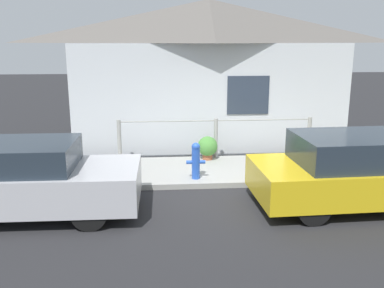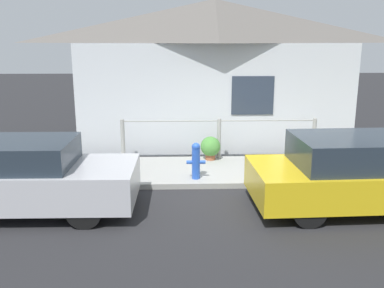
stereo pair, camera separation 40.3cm
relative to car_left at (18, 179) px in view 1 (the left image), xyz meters
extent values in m
plane|color=#262628|center=(3.90, 1.09, -0.67)|extent=(60.00, 60.00, 0.00)
cube|color=#9E9E99|center=(3.90, 2.15, -0.61)|extent=(24.00, 2.12, 0.12)
cube|color=silver|center=(3.90, 3.75, 0.80)|extent=(7.37, 0.12, 2.94)
cube|color=#2D3847|center=(4.82, 3.68, 0.95)|extent=(1.10, 0.04, 1.00)
pyramid|color=#605B56|center=(3.90, 4.79, 2.85)|extent=(7.77, 2.20, 1.16)
cylinder|color=#999993|center=(1.50, 3.05, -0.05)|extent=(0.10, 0.10, 1.01)
cylinder|color=#999993|center=(3.90, 3.05, -0.05)|extent=(0.10, 0.10, 1.01)
cylinder|color=#999993|center=(6.30, 3.05, -0.05)|extent=(0.10, 0.10, 1.01)
cylinder|color=#999993|center=(3.90, 3.05, 0.40)|extent=(4.80, 0.03, 0.03)
cube|color=#B7B7BC|center=(0.04, 0.00, -0.12)|extent=(4.15, 1.66, 0.65)
cube|color=#232D38|center=(-0.12, 0.00, 0.43)|extent=(2.29, 1.45, 0.46)
cylinder|color=black|center=(1.33, 0.68, -0.37)|extent=(0.59, 0.21, 0.59)
cylinder|color=black|center=(1.32, -0.70, -0.37)|extent=(0.59, 0.21, 0.59)
cube|color=gold|center=(6.30, 0.00, -0.15)|extent=(4.22, 1.89, 0.61)
cube|color=#232D38|center=(6.14, -0.01, 0.42)|extent=(2.34, 1.61, 0.53)
cylinder|color=black|center=(4.99, 0.70, -0.38)|extent=(0.59, 0.22, 0.58)
cylinder|color=black|center=(5.04, -0.79, -0.38)|extent=(0.59, 0.22, 0.58)
cylinder|color=blue|center=(3.25, 1.45, -0.22)|extent=(0.17, 0.17, 0.67)
sphere|color=blue|center=(3.25, 1.45, 0.15)|extent=(0.18, 0.18, 0.18)
cylinder|color=blue|center=(3.13, 1.45, -0.19)|extent=(0.16, 0.08, 0.08)
cylinder|color=blue|center=(3.38, 1.45, -0.19)|extent=(0.16, 0.08, 0.08)
cylinder|color=#9E5638|center=(3.67, 2.92, -0.48)|extent=(0.25, 0.25, 0.15)
sphere|color=#4C8E3D|center=(3.67, 2.92, -0.22)|extent=(0.49, 0.49, 0.49)
camera|label=1|loc=(2.48, -7.31, 2.40)|focal=40.00mm
camera|label=2|loc=(2.89, -7.34, 2.40)|focal=40.00mm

